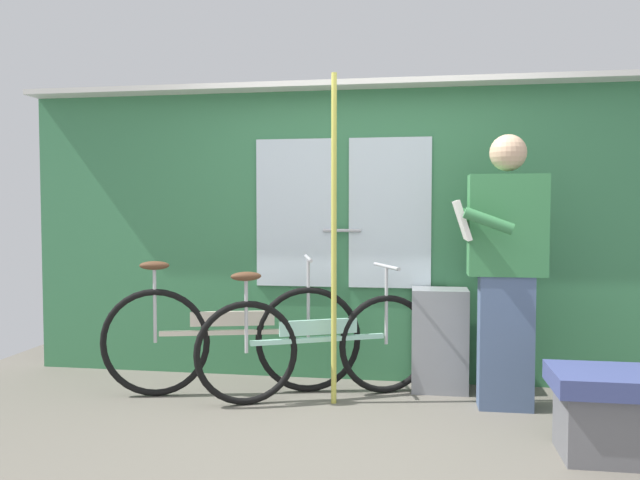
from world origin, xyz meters
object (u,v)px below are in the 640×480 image
at_px(bicycle_near_door, 232,338).
at_px(passenger_reading_newspaper, 505,265).
at_px(trash_bin_by_wall, 440,340).
at_px(bicycle_leaning_behind, 317,345).
at_px(bench_seat_corner, 622,412).
at_px(handrail_pole, 334,240).

relative_size(bicycle_near_door, passenger_reading_newspaper, 1.00).
relative_size(bicycle_near_door, trash_bin_by_wall, 2.42).
relative_size(bicycle_leaning_behind, trash_bin_by_wall, 2.12).
bearing_deg(bicycle_leaning_behind, bench_seat_corner, -49.18).
relative_size(bicycle_near_door, bench_seat_corner, 2.48).
distance_m(bicycle_leaning_behind, trash_bin_by_wall, 0.88).
height_order(passenger_reading_newspaper, trash_bin_by_wall, passenger_reading_newspaper).
height_order(bicycle_leaning_behind, trash_bin_by_wall, bicycle_leaning_behind).
xyz_separation_m(bicycle_near_door, handrail_pole, (0.72, -0.09, 0.68)).
distance_m(bicycle_near_door, bench_seat_corner, 2.43).
height_order(bicycle_near_door, passenger_reading_newspaper, passenger_reading_newspaper).
bearing_deg(passenger_reading_newspaper, bicycle_near_door, -1.66).
distance_m(handrail_pole, bench_seat_corner, 1.91).
height_order(passenger_reading_newspaper, bench_seat_corner, passenger_reading_newspaper).
bearing_deg(bicycle_leaning_behind, passenger_reading_newspaper, -25.64).
xyz_separation_m(trash_bin_by_wall, bench_seat_corner, (0.88, -1.10, -0.12)).
distance_m(passenger_reading_newspaper, trash_bin_by_wall, 0.77).
relative_size(bicycle_near_door, handrail_pole, 0.81).
xyz_separation_m(passenger_reading_newspaper, bench_seat_corner, (0.49, -0.75, -0.68)).
bearing_deg(bicycle_leaning_behind, trash_bin_by_wall, -2.88).
height_order(bicycle_near_door, bicycle_leaning_behind, bicycle_near_door).
relative_size(bicycle_leaning_behind, passenger_reading_newspaper, 0.87).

